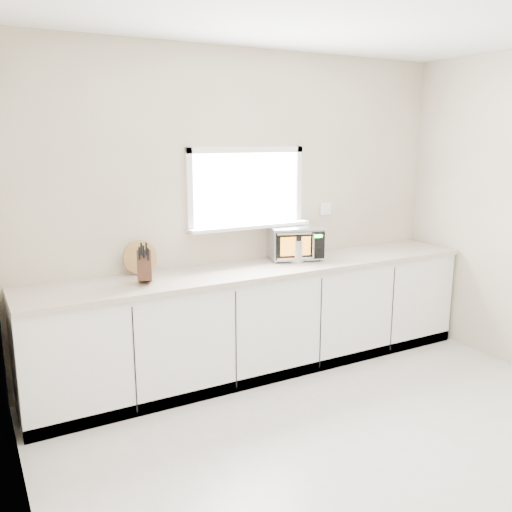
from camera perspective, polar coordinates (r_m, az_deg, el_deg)
ground at (r=3.63m, az=14.84°, el=-21.09°), size 4.00×4.00×0.00m
back_wall at (r=4.71m, az=-1.12°, el=4.89°), size 4.00×0.17×2.70m
cabinets at (r=4.67m, az=0.63°, el=-6.84°), size 3.92×0.60×0.88m
countertop at (r=4.53m, az=0.70°, el=-1.38°), size 3.92×0.64×0.04m
microwave at (r=4.81m, az=4.13°, el=1.50°), size 0.53×0.47×0.29m
knife_block at (r=4.08m, az=-11.67°, el=-0.96°), size 0.17×0.24×0.31m
cutting_board at (r=4.35m, az=-12.11°, el=-0.16°), size 0.27×0.06×0.27m
coffee_grinder at (r=4.70m, az=4.30°, el=0.82°), size 0.15×0.15×0.24m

